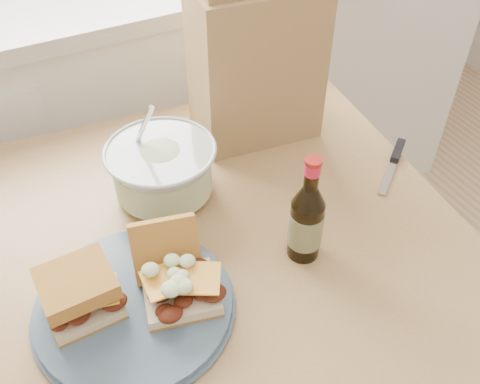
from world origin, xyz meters
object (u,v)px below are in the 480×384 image
paper_bag (255,62)px  coleslaw_bowl (163,172)px  plate (134,306)px  beer_bottle (306,221)px  dining_table (217,289)px

paper_bag → coleslaw_bowl: bearing=-150.4°
plate → beer_bottle: bearing=-4.3°
dining_table → plate: plate is taller
dining_table → beer_bottle: bearing=-22.6°
dining_table → paper_bag: paper_bag is taller
coleslaw_bowl → paper_bag: bearing=22.4°
dining_table → beer_bottle: beer_bottle is taller
plate → beer_bottle: 0.31m
plate → coleslaw_bowl: size_ratio=1.48×
paper_bag → plate: bearing=-132.8°
beer_bottle → plate: bearing=179.8°
beer_bottle → paper_bag: (0.10, 0.36, 0.09)m
dining_table → coleslaw_bowl: size_ratio=4.82×
beer_bottle → paper_bag: size_ratio=0.64×
dining_table → beer_bottle: 0.25m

